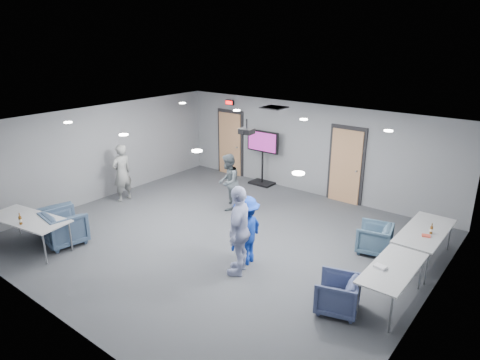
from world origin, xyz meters
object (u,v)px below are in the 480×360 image
Objects in this scene: person_d at (246,230)px; table_front_left at (28,220)px; person_a at (122,173)px; bottle_right at (431,230)px; chair_right_a at (374,239)px; chair_right_b at (337,294)px; tv_stand at (263,154)px; chair_front_b at (59,226)px; person_c at (239,230)px; bottle_front at (20,220)px; person_b at (228,182)px; table_right_a at (425,232)px; table_right_b at (393,270)px; chair_front_a at (65,228)px; projector at (246,131)px.

table_front_left is at bearing -64.00° from person_d.
person_a is 8.13m from bottle_right.
chair_right_b is (0.31, -2.44, 0.00)m from chair_right_a.
tv_stand is at bearing 149.13° from person_a.
chair_right_a is 0.68× the size of chair_front_b.
person_c reaches higher than chair_front_b.
person_a is 6.45× the size of bottle_front.
person_b is 5.20m from bottle_right.
chair_right_b is at bearing 20.80° from bottle_front.
table_right_a is 8.52m from bottle_front.
table_right_a is (0.96, 0.23, 0.36)m from chair_right_a.
chair_right_a is 5.10m from tv_stand.
bottle_right is (2.91, 2.60, -0.11)m from person_c.
bottle_front reaches higher than bottle_right.
chair_right_b is at bearing 83.85° from person_a.
person_c reaches higher than person_b.
person_b is 0.84× the size of person_c.
table_front_left is at bearing 129.28° from bottle_front.
chair_right_b is at bearing 76.37° from person_d.
chair_right_b is 1.07m from table_right_b.
person_c is 0.46m from person_d.
tv_stand is at bearing -91.73° from chair_front_a.
projector reaches higher than person_d.
chair_front_a is at bearing -67.51° from chair_right_a.
table_right_b is 7.59× the size of bottle_right.
bottle_right is (0.14, 1.79, 0.13)m from table_right_b.
table_right_a is 7.43× the size of bottle_front.
chair_front_a is at bearing -100.74° from tv_stand.
person_a is 4.19m from projector.
table_right_b is at bearing 47.41° from person_b.
projector reaches higher than chair_front_b.
person_a is at bearing 88.38° from table_right_b.
chair_front_b is 8.13m from table_right_a.
tv_stand is (-4.56, 2.19, 0.66)m from chair_right_a.
chair_front_a is 0.45× the size of table_right_a.
table_front_left is (-6.43, -2.12, 0.36)m from chair_right_b.
chair_front_a is at bearing -47.63° from person_b.
person_d is 4.24m from chair_front_a.
bottle_right is at bearing 3.77° from projector.
projector is at bearing 43.45° from table_front_left.
chair_front_b is at bearing 20.90° from person_a.
person_c reaches higher than chair_right_b.
chair_right_a is 0.38× the size of table_right_a.
person_b is at bearing 56.42° from table_front_left.
chair_right_a is 1.20m from bottle_right.
person_c is at bearing 29.55° from bottle_front.
chair_front_a is 0.49× the size of tv_stand.
chair_right_a is 6.96m from chair_front_a.
person_d is at bearing 34.38° from bottle_front.
person_c is 1.74× the size of chair_front_b.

